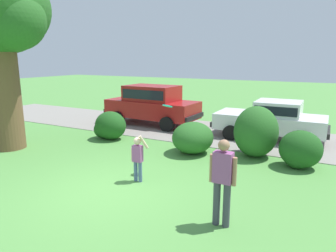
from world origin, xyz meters
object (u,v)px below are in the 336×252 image
at_px(oak_tree_large, 0,18).
at_px(parked_sedan, 272,118).
at_px(frisbee, 167,106).
at_px(child_thrower, 138,156).
at_px(adult_onlooker, 223,178).
at_px(parked_suv, 152,103).

bearing_deg(oak_tree_large, parked_sedan, 35.10).
height_order(parked_sedan, frisbee, frisbee).
relative_size(oak_tree_large, child_thrower, 4.96).
height_order(frisbee, adult_onlooker, frisbee).
distance_m(parked_sedan, frisbee, 5.69).
bearing_deg(parked_suv, oak_tree_large, -112.89).
relative_size(child_thrower, frisbee, 4.50).
relative_size(parked_suv, frisbee, 16.67).
xyz_separation_m(oak_tree_large, parked_sedan, (8.10, 5.69, -3.66)).
bearing_deg(parked_sedan, frisbee, -110.32).
distance_m(parked_sedan, parked_suv, 5.66).
distance_m(oak_tree_large, parked_sedan, 10.55).
height_order(parked_sedan, adult_onlooker, adult_onlooker).
height_order(oak_tree_large, frisbee, oak_tree_large).
height_order(child_thrower, frisbee, frisbee).
bearing_deg(child_thrower, frisbee, 69.17).
xyz_separation_m(frisbee, adult_onlooker, (2.28, -2.04, -0.94)).
relative_size(frisbee, adult_onlooker, 0.16).
distance_m(oak_tree_large, parked_suv, 7.16).
relative_size(child_thrower, adult_onlooker, 0.74).
distance_m(oak_tree_large, adult_onlooker, 9.29).
xyz_separation_m(parked_sedan, child_thrower, (-2.31, -6.20, -0.13)).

